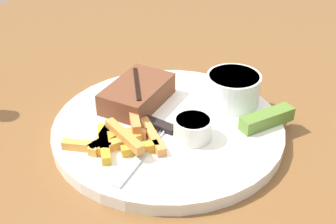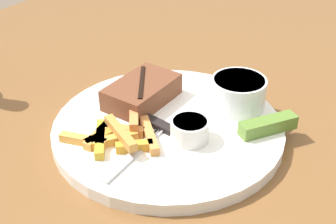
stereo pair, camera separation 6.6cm
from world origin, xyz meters
The scene contains 9 objects.
dining_table centered at (0.00, 0.00, 0.66)m, with size 1.49×1.23×0.72m.
dinner_plate centered at (0.00, 0.00, 0.73)m, with size 0.33×0.33×0.02m.
steak_portion centered at (0.03, 0.07, 0.76)m, with size 0.12×0.07×0.04m.
fries_pile centered at (-0.07, 0.03, 0.75)m, with size 0.13×0.13×0.02m.
coleslaw_cup centered at (0.10, -0.06, 0.76)m, with size 0.08×0.08×0.05m.
dipping_sauce_cup centered at (-0.01, -0.05, 0.75)m, with size 0.05×0.05×0.03m.
pickle_spear centered at (0.07, -0.12, 0.75)m, with size 0.08×0.06×0.02m.
fork_utensil centered at (-0.09, -0.01, 0.74)m, with size 0.13×0.02×0.00m.
knife_utensil centered at (-0.01, 0.05, 0.74)m, with size 0.03×0.17×0.01m.
Camera 2 is at (-0.45, -0.32, 1.12)m, focal length 50.00 mm.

